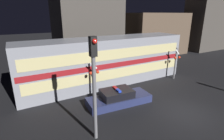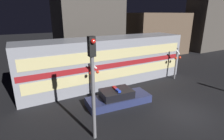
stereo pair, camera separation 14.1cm
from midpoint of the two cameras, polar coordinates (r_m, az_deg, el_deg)
The scene contains 9 objects.
ground_plane at distance 12.73m, azimuth 22.91°, elevation -12.94°, with size 120.00×120.00×0.00m, color black.
train at distance 16.02m, azimuth -1.47°, elevation 2.94°, with size 15.32×3.10×4.23m.
police_car at distance 12.75m, azimuth 2.31°, elevation -9.13°, with size 4.74×2.09×1.22m.
crossing_signal_near at distance 18.21m, azimuth 20.50°, elevation 2.53°, with size 0.80×0.36×3.15m.
crossing_signal_far at distance 13.38m, azimuth -5.68°, elevation -2.23°, with size 0.80×0.36×2.89m.
traffic_light_corner at distance 8.28m, azimuth -5.78°, elevation -3.52°, with size 0.30×0.46×5.28m.
building_left at distance 24.94m, azimuth -7.88°, elevation 15.65°, with size 8.31×6.59×10.77m.
building_center at distance 29.89m, azimuth 13.69°, elevation 11.46°, with size 9.82×6.51×6.43m.
building_right at distance 37.49m, azimuth 30.00°, elevation 13.02°, with size 10.16×4.00×9.29m.
Camera 2 is at (-9.02, -6.47, 6.18)m, focal length 28.00 mm.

